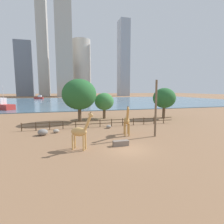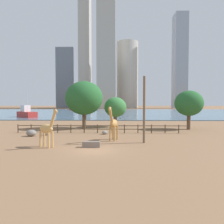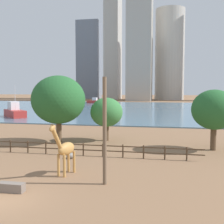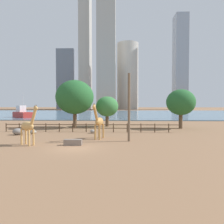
# 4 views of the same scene
# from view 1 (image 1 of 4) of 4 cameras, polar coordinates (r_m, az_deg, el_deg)

# --- Properties ---
(ground_plane) EXTENTS (400.00, 400.00, 0.00)m
(ground_plane) POSITION_cam_1_polar(r_m,az_deg,el_deg) (97.21, -11.17, 3.47)
(ground_plane) COLOR #8C6647
(harbor_water) EXTENTS (180.00, 86.00, 0.20)m
(harbor_water) POSITION_cam_1_polar(r_m,az_deg,el_deg) (94.22, -11.04, 3.41)
(harbor_water) COLOR slate
(harbor_water) RESTS_ON ground
(giraffe_tall) EXTENTS (1.28, 3.10, 4.30)m
(giraffe_tall) POSITION_cam_1_polar(r_m,az_deg,el_deg) (24.19, 4.86, -2.85)
(giraffe_tall) COLOR #C18C47
(giraffe_tall) RESTS_ON ground
(giraffe_companion) EXTENTS (2.51, 1.82, 4.13)m
(giraffe_companion) POSITION_cam_1_polar(r_m,az_deg,el_deg) (18.70, -10.37, -6.36)
(giraffe_companion) COLOR tan
(giraffe_companion) RESTS_ON ground
(utility_pole) EXTENTS (0.28, 0.28, 7.60)m
(utility_pole) POSITION_cam_1_polar(r_m,az_deg,el_deg) (24.03, 14.09, 1.09)
(utility_pole) COLOR brown
(utility_pole) RESTS_ON ground
(boulder_near_fence) EXTENTS (1.35, 1.19, 0.90)m
(boulder_near_fence) POSITION_cam_1_polar(r_m,az_deg,el_deg) (26.23, -21.67, -6.13)
(boulder_near_fence) COLOR gray
(boulder_near_fence) RESTS_ON ground
(boulder_by_pole) EXTENTS (0.81, 0.72, 0.54)m
(boulder_by_pole) POSITION_cam_1_polar(r_m,az_deg,el_deg) (28.85, -1.09, -4.78)
(boulder_by_pole) COLOR gray
(boulder_by_pole) RESTS_ON ground
(boulder_small) EXTENTS (0.88, 0.73, 0.55)m
(boulder_small) POSITION_cam_1_polar(r_m,az_deg,el_deg) (27.09, -17.76, -5.92)
(boulder_small) COLOR gray
(boulder_small) RESTS_ON ground
(feeding_trough) EXTENTS (1.80, 0.60, 0.60)m
(feeding_trough) POSITION_cam_1_polar(r_m,az_deg,el_deg) (20.09, 2.88, -10.11)
(feeding_trough) COLOR #72665B
(feeding_trough) RESTS_ON ground
(enclosure_fence) EXTENTS (26.12, 0.14, 1.30)m
(enclosure_fence) POSITION_cam_1_polar(r_m,az_deg,el_deg) (29.94, -3.10, -3.39)
(enclosure_fence) COLOR #4C3826
(enclosure_fence) RESTS_ON ground
(tree_left_large) EXTENTS (4.18, 4.18, 5.62)m
(tree_left_large) POSITION_cam_1_polar(r_m,az_deg,el_deg) (38.18, -2.56, 3.40)
(tree_left_large) COLOR brown
(tree_left_large) RESTS_ON ground
(tree_center_broad) EXTENTS (4.88, 4.88, 6.68)m
(tree_center_broad) POSITION_cam_1_polar(r_m,az_deg,el_deg) (39.94, 16.69, 4.35)
(tree_center_broad) COLOR brown
(tree_center_broad) RESTS_ON ground
(tree_right_tall) EXTENTS (6.65, 6.65, 8.39)m
(tree_right_tall) POSITION_cam_1_polar(r_m,az_deg,el_deg) (34.77, -10.65, 5.66)
(tree_right_tall) COLOR brown
(tree_right_tall) RESTS_ON ground
(boat_ferry) EXTENTS (6.01, 3.10, 2.52)m
(boat_ferry) POSITION_cam_1_polar(r_m,az_deg,el_deg) (125.64, -22.76, 4.36)
(boat_ferry) COLOR #B22D28
(boat_ferry) RESTS_ON harbor_water
(boat_sailboat) EXTENTS (7.92, 7.70, 7.31)m
(boat_sailboat) POSITION_cam_1_polar(r_m,az_deg,el_deg) (64.12, -32.10, 1.83)
(boat_sailboat) COLOR #B22D28
(boat_sailboat) RESTS_ON harbor_water
(skyline_tower_needle) EXTENTS (13.39, 16.00, 105.70)m
(skyline_tower_needle) POSITION_cam_1_polar(r_m,az_deg,el_deg) (164.97, -15.56, 23.46)
(skyline_tower_needle) COLOR #ADA89E
(skyline_tower_needle) RESTS_ON ground
(skyline_block_central) EXTENTS (8.85, 15.88, 104.14)m
(skyline_block_central) POSITION_cam_1_polar(r_m,az_deg,el_deg) (183.81, -21.75, 21.25)
(skyline_block_central) COLOR #B7B2A8
(skyline_block_central) RESTS_ON ground
(skyline_tower_glass) EXTENTS (9.62, 12.89, 73.38)m
(skyline_tower_glass) POSITION_cam_1_polar(r_m,az_deg,el_deg) (182.14, 3.77, 16.92)
(skyline_tower_glass) COLOR #939EAD
(skyline_tower_glass) RESTS_ON ground
(skyline_block_left) EXTENTS (14.96, 10.86, 51.49)m
(skyline_block_left) POSITION_cam_1_polar(r_m,az_deg,el_deg) (190.79, -26.64, 12.42)
(skyline_block_left) COLOR slate
(skyline_block_left) RESTS_ON ground
(skyline_block_right) EXTENTS (17.39, 17.39, 53.70)m
(skyline_block_right) POSITION_cam_1_polar(r_m,az_deg,el_deg) (178.16, -9.82, 13.85)
(skyline_block_right) COLOR #B7B2A8
(skyline_block_right) RESTS_ON ground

